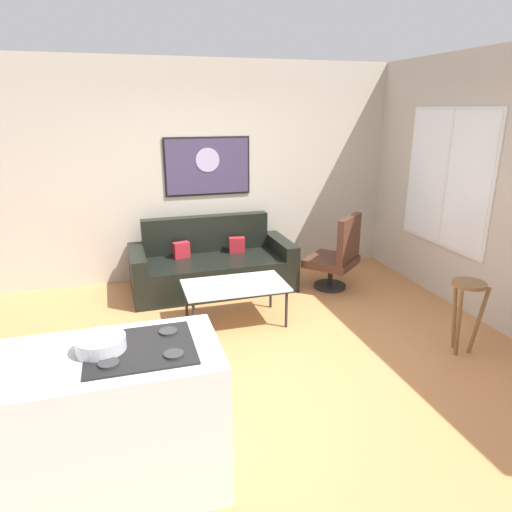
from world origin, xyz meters
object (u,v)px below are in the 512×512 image
at_px(coffee_table, 235,287).
at_px(bar_stool, 467,300).
at_px(couch, 212,267).
at_px(mixing_bowl, 101,345).
at_px(wall_painting, 208,166).
at_px(armchair, 338,256).

relative_size(coffee_table, bar_stool, 1.52).
bearing_deg(couch, bar_stool, -49.71).
bearing_deg(couch, mixing_bowl, -111.76).
relative_size(bar_stool, mixing_bowl, 2.56).
bearing_deg(mixing_bowl, wall_painting, 70.01).
height_order(armchair, bar_stool, armchair).
xyz_separation_m(couch, bar_stool, (1.93, -2.28, 0.25)).
distance_m(couch, bar_stool, 2.99).
bearing_deg(coffee_table, mixing_bowl, -122.48).
bearing_deg(wall_painting, mixing_bowl, -109.99).
bearing_deg(wall_painting, bar_stool, -56.40).
height_order(coffee_table, wall_painting, wall_painting).
height_order(coffee_table, mixing_bowl, mixing_bowl).
bearing_deg(armchair, bar_stool, -76.75).
bearing_deg(coffee_table, wall_painting, 88.55).
bearing_deg(bar_stool, coffee_table, 147.35).
distance_m(couch, mixing_bowl, 3.32).
height_order(couch, wall_painting, wall_painting).
height_order(bar_stool, mixing_bowl, mixing_bowl).
bearing_deg(coffee_table, bar_stool, -32.65).
relative_size(armchair, wall_painting, 0.85).
relative_size(couch, wall_painting, 1.80).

